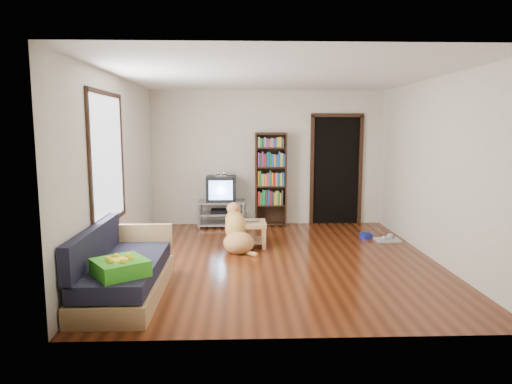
{
  "coord_description": "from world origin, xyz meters",
  "views": [
    {
      "loc": [
        -0.54,
        -6.39,
        1.89
      ],
      "look_at": [
        -0.29,
        0.62,
        0.9
      ],
      "focal_mm": 32.0,
      "sensor_mm": 36.0,
      "label": 1
    }
  ],
  "objects_px": {
    "grey_rag": "(388,240)",
    "sofa": "(122,274)",
    "coffee_table": "(249,229)",
    "dog": "(237,233)",
    "bookshelf": "(271,174)",
    "tv_stand": "(222,213)",
    "dog_bowl": "(366,235)",
    "green_cushion": "(120,267)",
    "laptop": "(249,221)",
    "crt_tv": "(221,188)"
  },
  "relations": [
    {
      "from": "crt_tv",
      "to": "dog",
      "type": "height_order",
      "value": "crt_tv"
    },
    {
      "from": "laptop",
      "to": "crt_tv",
      "type": "bearing_deg",
      "value": 110.07
    },
    {
      "from": "laptop",
      "to": "crt_tv",
      "type": "xyz_separation_m",
      "value": [
        -0.49,
        1.55,
        0.33
      ]
    },
    {
      "from": "grey_rag",
      "to": "sofa",
      "type": "relative_size",
      "value": 0.22
    },
    {
      "from": "tv_stand",
      "to": "laptop",
      "type": "bearing_deg",
      "value": -72.07
    },
    {
      "from": "tv_stand",
      "to": "dog",
      "type": "height_order",
      "value": "dog"
    },
    {
      "from": "green_cushion",
      "to": "dog",
      "type": "xyz_separation_m",
      "value": [
        1.16,
        2.44,
        -0.23
      ]
    },
    {
      "from": "bookshelf",
      "to": "grey_rag",
      "type": "bearing_deg",
      "value": -35.12
    },
    {
      "from": "green_cushion",
      "to": "bookshelf",
      "type": "height_order",
      "value": "bookshelf"
    },
    {
      "from": "green_cushion",
      "to": "sofa",
      "type": "distance_m",
      "value": 0.59
    },
    {
      "from": "grey_rag",
      "to": "bookshelf",
      "type": "height_order",
      "value": "bookshelf"
    },
    {
      "from": "coffee_table",
      "to": "grey_rag",
      "type": "bearing_deg",
      "value": 6.34
    },
    {
      "from": "green_cushion",
      "to": "laptop",
      "type": "distance_m",
      "value": 2.96
    },
    {
      "from": "dog_bowl",
      "to": "grey_rag",
      "type": "relative_size",
      "value": 0.55
    },
    {
      "from": "sofa",
      "to": "coffee_table",
      "type": "distance_m",
      "value": 2.59
    },
    {
      "from": "green_cushion",
      "to": "sofa",
      "type": "relative_size",
      "value": 0.27
    },
    {
      "from": "sofa",
      "to": "dog",
      "type": "bearing_deg",
      "value": 56.22
    },
    {
      "from": "tv_stand",
      "to": "bookshelf",
      "type": "xyz_separation_m",
      "value": [
        0.95,
        0.09,
        0.73
      ]
    },
    {
      "from": "dog_bowl",
      "to": "tv_stand",
      "type": "relative_size",
      "value": 0.24
    },
    {
      "from": "green_cushion",
      "to": "bookshelf",
      "type": "xyz_separation_m",
      "value": [
        1.8,
        4.25,
        0.5
      ]
    },
    {
      "from": "grey_rag",
      "to": "sofa",
      "type": "height_order",
      "value": "sofa"
    },
    {
      "from": "dog_bowl",
      "to": "crt_tv",
      "type": "bearing_deg",
      "value": 158.35
    },
    {
      "from": "laptop",
      "to": "sofa",
      "type": "relative_size",
      "value": 0.19
    },
    {
      "from": "laptop",
      "to": "crt_tv",
      "type": "height_order",
      "value": "crt_tv"
    },
    {
      "from": "laptop",
      "to": "crt_tv",
      "type": "relative_size",
      "value": 0.59
    },
    {
      "from": "laptop",
      "to": "grey_rag",
      "type": "height_order",
      "value": "laptop"
    },
    {
      "from": "laptop",
      "to": "dog",
      "type": "xyz_separation_m",
      "value": [
        -0.19,
        -0.19,
        -0.14
      ]
    },
    {
      "from": "laptop",
      "to": "tv_stand",
      "type": "relative_size",
      "value": 0.38
    },
    {
      "from": "green_cushion",
      "to": "dog_bowl",
      "type": "distance_m",
      "value": 4.67
    },
    {
      "from": "crt_tv",
      "to": "bookshelf",
      "type": "xyz_separation_m",
      "value": [
        0.95,
        0.07,
        0.26
      ]
    },
    {
      "from": "green_cushion",
      "to": "grey_rag",
      "type": "bearing_deg",
      "value": 2.81
    },
    {
      "from": "dog_bowl",
      "to": "sofa",
      "type": "height_order",
      "value": "sofa"
    },
    {
      "from": "bookshelf",
      "to": "dog_bowl",
      "type": "bearing_deg",
      "value": -34.17
    },
    {
      "from": "dog_bowl",
      "to": "tv_stand",
      "type": "distance_m",
      "value": 2.74
    },
    {
      "from": "bookshelf",
      "to": "tv_stand",
      "type": "bearing_deg",
      "value": -174.37
    },
    {
      "from": "grey_rag",
      "to": "bookshelf",
      "type": "distance_m",
      "value": 2.51
    },
    {
      "from": "bookshelf",
      "to": "coffee_table",
      "type": "distance_m",
      "value": 1.81
    },
    {
      "from": "sofa",
      "to": "grey_rag",
      "type": "bearing_deg",
      "value": 32.1
    },
    {
      "from": "tv_stand",
      "to": "green_cushion",
      "type": "bearing_deg",
      "value": -101.55
    },
    {
      "from": "green_cushion",
      "to": "laptop",
      "type": "xyz_separation_m",
      "value": [
        1.34,
        2.63,
        -0.09
      ]
    },
    {
      "from": "coffee_table",
      "to": "dog",
      "type": "xyz_separation_m",
      "value": [
        -0.19,
        -0.22,
        -0.01
      ]
    },
    {
      "from": "dog",
      "to": "green_cushion",
      "type": "bearing_deg",
      "value": -115.35
    },
    {
      "from": "sofa",
      "to": "coffee_table",
      "type": "bearing_deg",
      "value": 55.46
    },
    {
      "from": "coffee_table",
      "to": "bookshelf",
      "type": "bearing_deg",
      "value": 74.02
    },
    {
      "from": "dog",
      "to": "bookshelf",
      "type": "bearing_deg",
      "value": 70.43
    },
    {
      "from": "laptop",
      "to": "green_cushion",
      "type": "bearing_deg",
      "value": -114.7
    },
    {
      "from": "grey_rag",
      "to": "tv_stand",
      "type": "distance_m",
      "value": 3.11
    },
    {
      "from": "crt_tv",
      "to": "sofa",
      "type": "relative_size",
      "value": 0.32
    },
    {
      "from": "dog_bowl",
      "to": "sofa",
      "type": "relative_size",
      "value": 0.12
    },
    {
      "from": "green_cushion",
      "to": "dog_bowl",
      "type": "relative_size",
      "value": 2.17
    }
  ]
}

